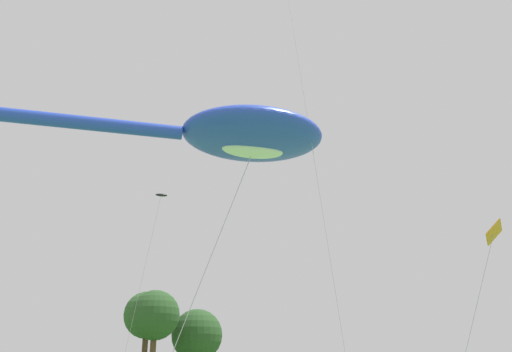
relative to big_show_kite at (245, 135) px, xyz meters
name	(u,v)px	position (x,y,z in m)	size (l,w,h in m)	color
big_show_kite	(245,135)	(0.00, 0.00, 0.00)	(12.68, 7.05, 11.28)	blue
small_kite_delta_white	(160,200)	(3.83, 14.88, 1.74)	(1.24, 3.49, 12.70)	black
small_kite_triangle_green	(492,239)	(5.99, -6.19, -4.46)	(1.16, 2.64, 6.68)	orange
tree_broad_distant	(197,335)	(23.84, 43.34, -4.82)	(6.18, 6.18, 8.83)	#513823
tree_shrub_far	(147,316)	(17.13, 43.52, -2.82)	(5.37, 5.37, 10.45)	#513823
tree_pine_center	(155,316)	(15.41, 38.00, -3.33)	(5.24, 5.24, 9.88)	#513823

